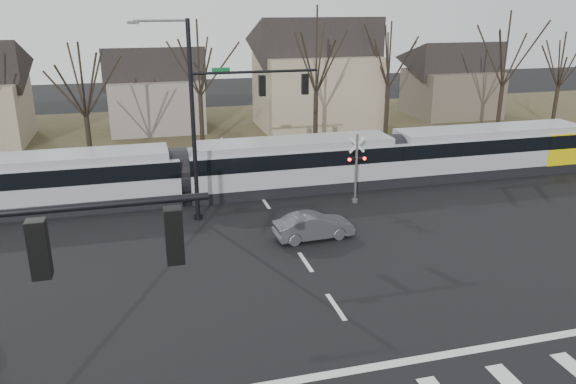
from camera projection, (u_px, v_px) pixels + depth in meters
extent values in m
plane|color=black|center=(355.00, 336.00, 19.34)|extent=(140.00, 140.00, 0.00)
cube|color=#38331E|center=(219.00, 135.00, 48.62)|extent=(140.00, 28.00, 0.01)
cube|color=silver|center=(376.00, 367.00, 17.69)|extent=(28.00, 0.35, 0.01)
cube|color=silver|center=(336.00, 307.00, 21.17)|extent=(0.18, 2.00, 0.01)
cube|color=silver|center=(306.00, 262.00, 24.83)|extent=(0.18, 2.00, 0.01)
cube|color=silver|center=(283.00, 229.00, 28.49)|extent=(0.18, 2.00, 0.01)
cube|color=silver|center=(265.00, 203.00, 32.15)|extent=(0.18, 2.00, 0.01)
cube|color=silver|center=(252.00, 182.00, 35.81)|extent=(0.18, 2.00, 0.01)
cube|color=silver|center=(240.00, 166.00, 39.47)|extent=(0.18, 2.00, 0.01)
cube|color=silver|center=(231.00, 152.00, 43.13)|extent=(0.18, 2.00, 0.01)
cube|color=silver|center=(223.00, 140.00, 46.79)|extent=(0.18, 2.00, 0.01)
cube|color=#59595E|center=(261.00, 196.00, 33.15)|extent=(90.00, 0.12, 0.06)
cube|color=#59595E|center=(256.00, 189.00, 34.43)|extent=(90.00, 0.12, 0.06)
cube|color=gray|center=(50.00, 183.00, 30.64)|extent=(13.91, 3.00, 3.12)
cube|color=black|center=(49.00, 172.00, 30.44)|extent=(13.93, 3.04, 0.91)
cube|color=gray|center=(295.00, 165.00, 34.05)|extent=(12.84, 3.00, 3.12)
cube|color=black|center=(295.00, 155.00, 33.85)|extent=(12.86, 3.04, 0.91)
cube|color=gray|center=(488.00, 151.00, 37.33)|extent=(13.91, 3.00, 3.12)
cube|color=black|center=(489.00, 141.00, 37.12)|extent=(13.93, 3.04, 0.91)
cube|color=yellow|center=(555.00, 144.00, 38.58)|extent=(3.42, 3.06, 2.09)
imported|color=#3F4045|center=(313.00, 226.00, 27.14)|extent=(1.85, 4.05, 1.28)
cylinder|color=black|center=(12.00, 213.00, 9.27)|extent=(6.50, 0.14, 0.14)
cube|color=black|center=(39.00, 249.00, 9.57)|extent=(0.32, 0.32, 1.05)
sphere|color=#FF0C07|center=(36.00, 231.00, 9.47)|extent=(0.22, 0.22, 0.22)
cube|color=black|center=(174.00, 236.00, 10.13)|extent=(0.32, 0.32, 1.05)
sphere|color=#FF0C07|center=(173.00, 219.00, 10.03)|extent=(0.22, 0.22, 0.22)
cylinder|color=black|center=(193.00, 124.00, 28.17)|extent=(0.22, 0.22, 10.20)
cylinder|color=black|center=(198.00, 216.00, 29.75)|extent=(0.44, 0.44, 0.30)
cylinder|color=black|center=(256.00, 72.00, 28.16)|extent=(6.50, 0.14, 0.14)
cube|color=#0C5926|center=(221.00, 70.00, 27.69)|extent=(0.90, 0.03, 0.22)
cube|color=black|center=(262.00, 86.00, 28.47)|extent=(0.32, 0.32, 1.05)
sphere|color=#FF0C07|center=(262.00, 79.00, 28.36)|extent=(0.22, 0.22, 0.22)
cube|color=black|center=(305.00, 84.00, 29.02)|extent=(0.32, 0.32, 1.05)
sphere|color=#FF0C07|center=(305.00, 78.00, 28.92)|extent=(0.22, 0.22, 0.22)
cube|color=#59595B|center=(133.00, 23.00, 25.98)|extent=(0.55, 0.22, 0.14)
cylinder|color=#59595B|center=(356.00, 169.00, 31.64)|extent=(0.14, 0.14, 4.00)
cylinder|color=#59595B|center=(355.00, 201.00, 32.25)|extent=(0.36, 0.36, 0.20)
cube|color=silver|center=(357.00, 145.00, 31.19)|extent=(0.95, 0.04, 0.95)
cube|color=silver|center=(357.00, 145.00, 31.19)|extent=(0.95, 0.04, 0.95)
cube|color=black|center=(357.00, 159.00, 31.45)|extent=(1.00, 0.10, 0.12)
sphere|color=#FF0C07|center=(349.00, 160.00, 31.26)|extent=(0.18, 0.18, 0.18)
sphere|color=#FF0C07|center=(365.00, 158.00, 31.48)|extent=(0.18, 0.18, 0.18)
cube|color=slate|center=(157.00, 104.00, 50.34)|extent=(8.00, 7.00, 4.50)
cube|color=gray|center=(315.00, 92.00, 50.70)|extent=(10.00, 8.00, 6.50)
cube|color=brown|center=(451.00, 93.00, 56.53)|extent=(8.00, 7.00, 4.50)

